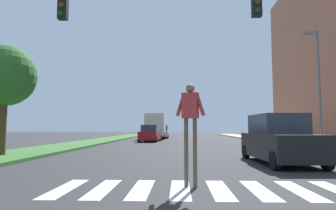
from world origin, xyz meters
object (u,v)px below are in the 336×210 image
(street_lamp_right, at_px, (317,78))
(sedan_midblock, at_px, (150,134))
(truck_box_delivery, at_px, (156,126))
(suv_crossing, at_px, (279,140))
(tree_mid, at_px, (5,76))
(traffic_light_gantry, at_px, (65,28))
(sedan_distant, at_px, (162,132))
(pedestrian_performer, at_px, (190,118))

(street_lamp_right, xyz_separation_m, sedan_midblock, (-11.80, 10.99, -3.81))
(sedan_midblock, height_order, truck_box_delivery, truck_box_delivery)
(suv_crossing, bearing_deg, tree_mid, 172.99)
(traffic_light_gantry, bearing_deg, sedan_distant, 87.95)
(suv_crossing, distance_m, truck_box_delivery, 25.36)
(sedan_midblock, bearing_deg, sedan_distant, 86.46)
(sedan_distant, bearing_deg, truck_box_delivery, -100.54)
(suv_crossing, relative_size, sedan_midblock, 1.07)
(pedestrian_performer, xyz_separation_m, truck_box_delivery, (-3.17, 29.18, -0.03))
(street_lamp_right, distance_m, sedan_distant, 23.80)
(tree_mid, bearing_deg, street_lamp_right, 16.71)
(pedestrian_performer, bearing_deg, sedan_midblock, 98.14)
(sedan_distant, height_order, truck_box_delivery, truck_box_delivery)
(tree_mid, bearing_deg, truck_box_delivery, 76.54)
(traffic_light_gantry, distance_m, street_lamp_right, 15.93)
(tree_mid, xyz_separation_m, sedan_midblock, (5.43, 16.16, -3.10))
(tree_mid, distance_m, street_lamp_right, 17.99)
(tree_mid, height_order, sedan_distant, tree_mid)
(pedestrian_performer, relative_size, truck_box_delivery, 0.40)
(suv_crossing, xyz_separation_m, sedan_distant, (-6.36, 27.35, -0.12))
(tree_mid, relative_size, suv_crossing, 1.12)
(pedestrian_performer, distance_m, truck_box_delivery, 29.35)
(street_lamp_right, height_order, sedan_midblock, street_lamp_right)
(traffic_light_gantry, distance_m, suv_crossing, 8.92)
(sedan_distant, distance_m, truck_box_delivery, 3.13)
(pedestrian_performer, xyz_separation_m, suv_crossing, (3.74, 4.79, -0.73))
(suv_crossing, bearing_deg, pedestrian_performer, -127.99)
(pedestrian_performer, distance_m, suv_crossing, 6.12)
(tree_mid, bearing_deg, sedan_midblock, 71.44)
(tree_mid, distance_m, pedestrian_performer, 10.93)
(suv_crossing, distance_m, sedan_midblock, 19.00)
(street_lamp_right, relative_size, sedan_distant, 1.86)
(sedan_distant, xyz_separation_m, truck_box_delivery, (-0.55, -2.96, 0.83))
(tree_mid, height_order, pedestrian_performer, tree_mid)
(tree_mid, bearing_deg, traffic_light_gantry, -45.18)
(street_lamp_right, xyz_separation_m, suv_crossing, (-4.84, -6.69, -3.66))
(suv_crossing, bearing_deg, street_lamp_right, 54.12)
(traffic_light_gantry, relative_size, truck_box_delivery, 1.73)
(traffic_light_gantry, relative_size, suv_crossing, 2.30)
(street_lamp_right, relative_size, suv_crossing, 1.61)
(tree_mid, distance_m, traffic_light_gantry, 7.00)
(traffic_light_gantry, height_order, street_lamp_right, street_lamp_right)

